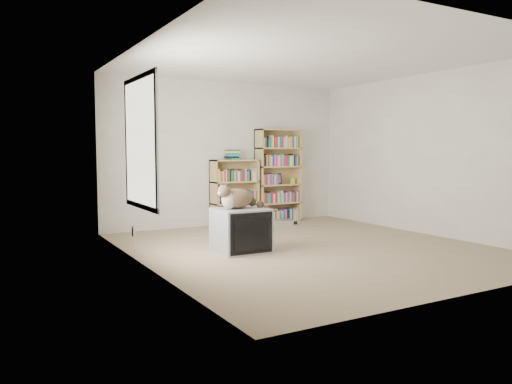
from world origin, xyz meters
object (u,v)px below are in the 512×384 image
cat (242,201)px  bookcase_tall (278,178)px  crt_tv (241,230)px  bookcase_short (234,195)px  dvd_player (281,222)px

cat → bookcase_tall: bookcase_tall is taller
cat → bookcase_tall: size_ratio=0.45×
crt_tv → cat: bearing=-0.2°
crt_tv → bookcase_short: size_ratio=0.57×
cat → bookcase_tall: 2.84m
cat → bookcase_short: (0.97, 2.13, -0.13)m
crt_tv → bookcase_short: bookcase_short is taller
bookcase_short → dvd_player: 0.96m
bookcase_short → dvd_player: (0.72, -0.41, -0.48)m
bookcase_short → dvd_player: size_ratio=2.94×
bookcase_tall → dvd_player: size_ratio=4.33×
cat → dvd_player: (1.69, 1.72, -0.61)m
cat → bookcase_tall: bearing=33.2°
crt_tv → cat: (0.02, -0.00, 0.38)m
bookcase_short → bookcase_tall: bearing=-0.1°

